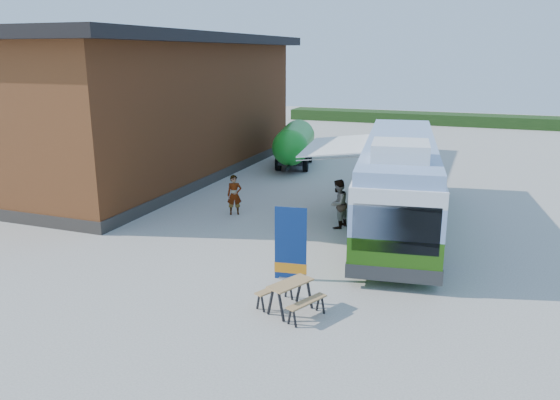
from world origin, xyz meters
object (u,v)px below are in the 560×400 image
at_px(person_a, 234,195).
at_px(person_b, 338,204).
at_px(slurry_tanker, 295,142).
at_px(banner, 291,250).
at_px(bus, 399,179).
at_px(picnic_table, 290,290).

distance_m(person_a, person_b, 4.48).
bearing_deg(person_a, slurry_tanker, 65.44).
height_order(person_a, slurry_tanker, slurry_tanker).
bearing_deg(slurry_tanker, person_b, -75.55).
bearing_deg(slurry_tanker, banner, -84.03).
relative_size(banner, person_b, 1.18).
relative_size(banner, person_a, 1.34).
bearing_deg(person_a, banner, -81.10).
height_order(bus, picnic_table, bus).
xyz_separation_m(bus, picnic_table, (-1.42, -8.34, -1.27)).
bearing_deg(banner, slurry_tanker, 100.74).
xyz_separation_m(banner, person_a, (-4.45, 5.57, -0.08)).
bearing_deg(banner, bus, 63.57).
bearing_deg(picnic_table, person_b, 120.18).
distance_m(bus, slurry_tanker, 12.10).
distance_m(person_a, slurry_tanker, 10.34).
relative_size(picnic_table, slurry_tanker, 0.27).
xyz_separation_m(bus, banner, (-2.12, -6.37, -0.96)).
xyz_separation_m(person_b, slurry_tanker, (-5.41, 10.50, 0.49)).
xyz_separation_m(banner, picnic_table, (0.70, -1.97, -0.31)).
distance_m(banner, person_b, 5.35).
xyz_separation_m(banner, slurry_tanker, (-5.38, 15.85, 0.53)).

